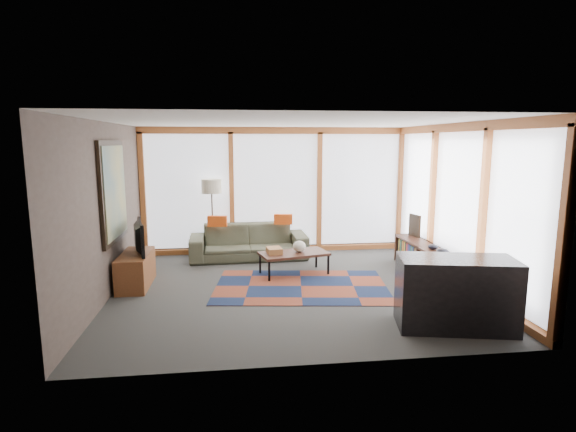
{
  "coord_description": "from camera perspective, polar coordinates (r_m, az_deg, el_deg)",
  "views": [
    {
      "loc": [
        -0.89,
        -6.82,
        2.31
      ],
      "look_at": [
        0.0,
        0.4,
        1.1
      ],
      "focal_mm": 28.0,
      "sensor_mm": 36.0,
      "label": 1
    }
  ],
  "objects": [
    {
      "name": "ground",
      "position": [
        7.25,
        0.39,
        -9.13
      ],
      "size": [
        5.5,
        5.5,
        0.0
      ],
      "primitive_type": "plane",
      "color": "#333230",
      "rests_on": "ground"
    },
    {
      "name": "room_envelope",
      "position": [
        7.55,
        3.58,
        3.58
      ],
      "size": [
        5.52,
        5.02,
        2.62
      ],
      "color": "#433730",
      "rests_on": "ground"
    },
    {
      "name": "rug",
      "position": [
        7.32,
        1.67,
        -8.91
      ],
      "size": [
        2.94,
        2.09,
        0.01
      ],
      "primitive_type": "cube",
      "rotation": [
        0.0,
        0.0,
        -0.13
      ],
      "color": "brown",
      "rests_on": "ground"
    },
    {
      "name": "sofa",
      "position": [
        8.99,
        -5.02,
        -3.27
      ],
      "size": [
        2.33,
        0.97,
        0.67
      ],
      "primitive_type": "imported",
      "rotation": [
        0.0,
        0.0,
        0.03
      ],
      "color": "#343829",
      "rests_on": "ground"
    },
    {
      "name": "pillow_left",
      "position": [
        8.86,
        -8.97,
        -0.65
      ],
      "size": [
        0.39,
        0.16,
        0.21
      ],
      "primitive_type": "cube",
      "rotation": [
        0.0,
        0.0,
        -0.13
      ],
      "color": "#D74B14",
      "rests_on": "sofa"
    },
    {
      "name": "pillow_right",
      "position": [
        8.98,
        -0.62,
        -0.41
      ],
      "size": [
        0.38,
        0.17,
        0.2
      ],
      "primitive_type": "cube",
      "rotation": [
        0.0,
        0.0,
        -0.17
      ],
      "color": "#D74B14",
      "rests_on": "sofa"
    },
    {
      "name": "floor_lamp",
      "position": [
        9.07,
        -9.58,
        -0.34
      ],
      "size": [
        0.4,
        0.4,
        1.58
      ],
      "primitive_type": null,
      "color": "#2F2116",
      "rests_on": "ground"
    },
    {
      "name": "coffee_table",
      "position": [
        7.93,
        0.76,
        -6.02
      ],
      "size": [
        1.28,
        0.85,
        0.39
      ],
      "primitive_type": null,
      "rotation": [
        0.0,
        0.0,
        0.24
      ],
      "color": "black",
      "rests_on": "ground"
    },
    {
      "name": "book_stack",
      "position": [
        7.82,
        -1.76,
        -4.4
      ],
      "size": [
        0.28,
        0.33,
        0.1
      ],
      "primitive_type": "cube",
      "rotation": [
        0.0,
        0.0,
        0.13
      ],
      "color": "#965E31",
      "rests_on": "coffee_table"
    },
    {
      "name": "vase",
      "position": [
        7.89,
        1.45,
        -3.89
      ],
      "size": [
        0.24,
        0.24,
        0.2
      ],
      "primitive_type": "ellipsoid",
      "rotation": [
        0.0,
        0.0,
        0.04
      ],
      "color": "beige",
      "rests_on": "coffee_table"
    },
    {
      "name": "bookshelf",
      "position": [
        8.2,
        17.19,
        -5.44
      ],
      "size": [
        0.38,
        2.11,
        0.53
      ],
      "primitive_type": null,
      "color": "black",
      "rests_on": "ground"
    },
    {
      "name": "bowl_a",
      "position": [
        7.62,
        19.06,
        -4.25
      ],
      "size": [
        0.23,
        0.23,
        0.1
      ],
      "primitive_type": "ellipsoid",
      "rotation": [
        0.0,
        0.0,
        -0.21
      ],
      "color": "black",
      "rests_on": "bookshelf"
    },
    {
      "name": "bowl_b",
      "position": [
        7.91,
        17.93,
        -3.73
      ],
      "size": [
        0.19,
        0.19,
        0.09
      ],
      "primitive_type": "ellipsoid",
      "rotation": [
        0.0,
        0.0,
        0.11
      ],
      "color": "black",
      "rests_on": "bookshelf"
    },
    {
      "name": "shelf_picture",
      "position": [
        8.85,
        15.78,
        -1.17
      ],
      "size": [
        0.11,
        0.32,
        0.42
      ],
      "primitive_type": "cube",
      "rotation": [
        0.0,
        0.0,
        0.23
      ],
      "color": "black",
      "rests_on": "bookshelf"
    },
    {
      "name": "tv_console",
      "position": [
        7.68,
        -18.76,
        -6.49
      ],
      "size": [
        0.45,
        1.07,
        0.54
      ],
      "primitive_type": "cube",
      "color": "brown",
      "rests_on": "ground"
    },
    {
      "name": "television",
      "position": [
        7.6,
        -18.88,
        -2.56
      ],
      "size": [
        0.34,
        0.91,
        0.52
      ],
      "primitive_type": "imported",
      "rotation": [
        0.0,
        0.0,
        1.82
      ],
      "color": "black",
      "rests_on": "tv_console"
    },
    {
      "name": "bar_counter",
      "position": [
        6.03,
        20.54,
        -9.17
      ],
      "size": [
        1.51,
        0.93,
        0.89
      ],
      "primitive_type": "cube",
      "rotation": [
        0.0,
        0.0,
        -0.21
      ],
      "color": "black",
      "rests_on": "ground"
    }
  ]
}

